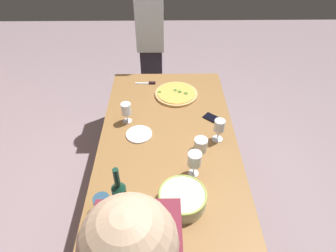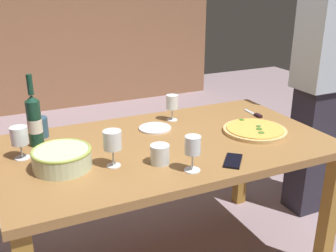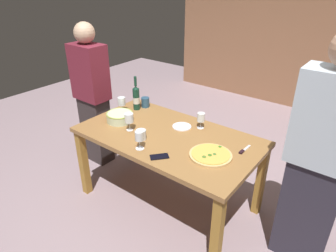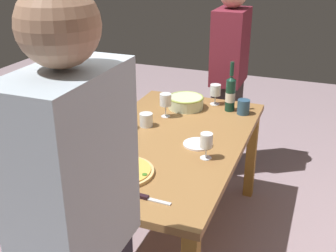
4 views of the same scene
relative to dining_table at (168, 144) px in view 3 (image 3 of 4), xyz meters
name	(u,v)px [view 3 (image 3 of 4)]	position (x,y,z in m)	size (l,w,h in m)	color
ground_plane	(168,201)	(0.00, 0.00, -0.66)	(8.00, 8.00, 0.00)	gray
dining_table	(168,144)	(0.00, 0.00, 0.00)	(1.60, 0.90, 0.75)	olive
brick_wall_back	(296,18)	(0.00, 3.20, 0.74)	(4.01, 0.16, 2.80)	#946446
pizza	(211,155)	(0.47, -0.07, 0.11)	(0.33, 0.33, 0.03)	#DDB270
serving_bowl	(120,117)	(-0.53, -0.07, 0.14)	(0.25, 0.25, 0.09)	beige
wine_bottle	(136,98)	(-0.60, 0.24, 0.22)	(0.07, 0.07, 0.35)	#133828
wine_glass_near_pizza	(122,102)	(-0.68, 0.11, 0.19)	(0.08, 0.08, 0.15)	white
wine_glass_by_bottle	(139,137)	(-0.04, -0.32, 0.20)	(0.07, 0.07, 0.16)	white
wine_glass_far_left	(129,119)	(-0.33, -0.14, 0.21)	(0.08, 0.08, 0.16)	white
wine_glass_far_right	(201,118)	(0.16, 0.28, 0.19)	(0.07, 0.07, 0.15)	white
cup_amber	(145,102)	(-0.57, 0.34, 0.14)	(0.09, 0.09, 0.10)	#2B4F6B
cup_ceramic	(141,135)	(-0.13, -0.20, 0.14)	(0.09, 0.09, 0.09)	white
side_plate	(182,127)	(0.01, 0.19, 0.10)	(0.18, 0.18, 0.01)	white
cell_phone	(159,157)	(0.17, -0.33, 0.10)	(0.07, 0.14, 0.01)	black
pizza_knife	(244,150)	(0.64, 0.16, 0.10)	(0.03, 0.17, 0.02)	silver
person_host	(321,160)	(1.19, 0.14, 0.24)	(0.44, 0.24, 1.76)	#2C2936
person_guest_left	(92,96)	(-1.13, 0.10, 0.15)	(0.38, 0.24, 1.59)	#342C2C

